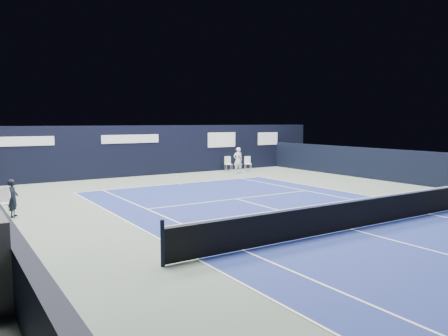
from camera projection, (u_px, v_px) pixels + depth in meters
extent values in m
plane|color=#596A5F|center=(307.00, 218.00, 15.21)|extent=(48.00, 48.00, 0.00)
cube|color=navy|center=(352.00, 229.00, 13.53)|extent=(10.97, 23.77, 0.01)
cube|color=black|center=(397.00, 166.00, 24.10)|extent=(0.30, 22.00, 1.80)
cube|color=silver|center=(228.00, 164.00, 29.50)|extent=(0.54, 0.53, 0.04)
cube|color=silver|center=(228.00, 160.00, 29.66)|extent=(0.43, 0.15, 0.52)
cylinder|color=silver|center=(230.00, 167.00, 29.74)|extent=(0.03, 0.03, 0.46)
cylinder|color=silver|center=(225.00, 168.00, 29.64)|extent=(0.03, 0.03, 0.46)
cylinder|color=silver|center=(232.00, 168.00, 29.40)|extent=(0.03, 0.03, 0.46)
cylinder|color=silver|center=(227.00, 168.00, 29.30)|extent=(0.03, 0.03, 0.46)
cube|color=white|center=(228.00, 159.00, 29.67)|extent=(0.37, 0.18, 0.34)
cube|color=silver|center=(248.00, 164.00, 29.87)|extent=(0.56, 0.55, 0.04)
cube|color=silver|center=(247.00, 160.00, 30.03)|extent=(0.41, 0.20, 0.51)
cylinder|color=silver|center=(250.00, 167.00, 30.09)|extent=(0.02, 0.02, 0.45)
cylinder|color=silver|center=(245.00, 167.00, 30.04)|extent=(0.02, 0.02, 0.45)
cylinder|color=silver|center=(251.00, 167.00, 29.75)|extent=(0.02, 0.02, 0.45)
cylinder|color=silver|center=(246.00, 168.00, 29.69)|extent=(0.02, 0.02, 0.45)
cube|color=silver|center=(5.00, 204.00, 15.30)|extent=(0.56, 0.54, 0.04)
cube|color=silver|center=(2.00, 195.00, 15.40)|extent=(0.44, 0.17, 0.54)
cylinder|color=silver|center=(9.00, 209.00, 15.59)|extent=(0.03, 0.03, 0.47)
cylinder|color=silver|center=(13.00, 210.00, 15.36)|extent=(0.03, 0.03, 0.47)
cylinder|color=silver|center=(2.00, 212.00, 15.06)|extent=(0.03, 0.03, 0.47)
imported|color=black|center=(13.00, 198.00, 15.28)|extent=(0.48, 0.57, 1.33)
cube|color=white|center=(178.00, 184.00, 23.47)|extent=(10.97, 0.06, 0.00)
cube|color=white|center=(197.00, 259.00, 10.58)|extent=(0.06, 23.77, 0.00)
cube|color=white|center=(430.00, 214.00, 15.74)|extent=(0.06, 23.77, 0.00)
cube|color=white|center=(243.00, 250.00, 11.32)|extent=(0.06, 23.77, 0.00)
cube|color=white|center=(236.00, 199.00, 18.89)|extent=(8.23, 0.06, 0.00)
cube|color=white|center=(352.00, 229.00, 13.53)|extent=(0.06, 12.80, 0.00)
cube|color=white|center=(180.00, 184.00, 23.35)|extent=(0.06, 0.30, 0.00)
cylinder|color=black|center=(163.00, 243.00, 10.03)|extent=(0.10, 0.10, 1.10)
cube|color=black|center=(352.00, 215.00, 13.48)|extent=(12.80, 0.03, 0.86)
cube|color=white|center=(353.00, 201.00, 13.44)|extent=(12.80, 0.05, 0.06)
cube|color=black|center=(145.00, 150.00, 27.17)|extent=(26.00, 0.60, 3.10)
cube|color=silver|center=(22.00, 141.00, 23.06)|extent=(3.20, 0.02, 0.50)
cube|color=silver|center=(131.00, 139.00, 26.29)|extent=(3.60, 0.02, 0.50)
cube|color=silver|center=(222.00, 140.00, 29.80)|extent=(2.20, 0.02, 1.00)
cube|color=silver|center=(268.00, 139.00, 31.95)|extent=(1.80, 0.02, 0.90)
cube|color=silver|center=(33.00, 279.00, 7.62)|extent=(0.02, 2.00, 0.45)
cube|color=silver|center=(8.00, 235.00, 10.54)|extent=(0.02, 2.40, 0.45)
imported|color=white|center=(238.00, 160.00, 28.31)|extent=(0.68, 0.52, 1.68)
cylinder|color=black|center=(239.00, 157.00, 27.96)|extent=(0.03, 0.29, 0.13)
torus|color=black|center=(241.00, 156.00, 27.74)|extent=(0.30, 0.13, 0.29)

